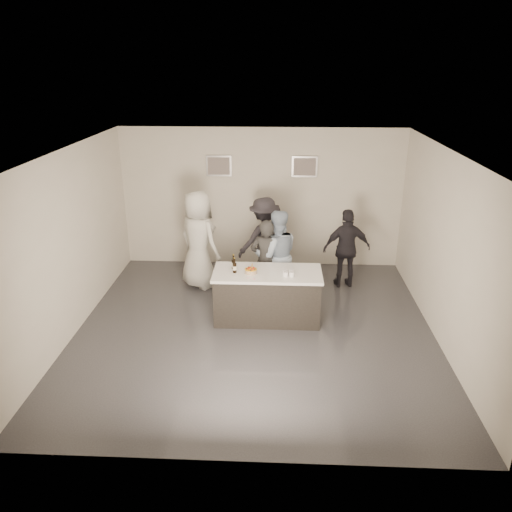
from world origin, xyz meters
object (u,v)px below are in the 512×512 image
Objects in this scene: beer_bottle_a at (234,262)px; person_main_blue at (277,255)px; person_guest_right at (347,249)px; person_guest_back at (264,239)px; bar_counter at (267,296)px; person_main_black at (266,261)px; beer_bottle_b at (235,265)px; person_guest_left at (199,240)px; cake at (251,271)px.

person_main_blue is at bearing 46.21° from beer_bottle_a.
person_main_blue is 1.51m from person_guest_right.
person_main_blue is at bearing 15.69° from person_guest_right.
person_guest_back is (-0.26, 0.87, 0.00)m from person_main_blue.
beer_bottle_a is (-0.59, 0.10, 0.58)m from bar_counter.
person_guest_back is at bearing -17.23° from person_guest_right.
person_guest_back is at bearing -80.52° from person_main_black.
beer_bottle_a is 0.85m from person_main_black.
bar_counter is 7.15× the size of beer_bottle_a.
person_guest_back is (0.45, 1.80, -0.16)m from beer_bottle_b.
person_main_blue reaches higher than beer_bottle_a.
person_main_blue reaches higher than person_main_black.
person_guest_left is at bearing -12.03° from person_guest_back.
cake is 0.79× the size of beer_bottle_a.
person_guest_left is at bearing 123.03° from beer_bottle_a.
bar_counter is at bearing 63.65° from person_guest_back.
person_main_black is 1.03m from person_guest_back.
person_main_blue is (0.19, 0.16, 0.07)m from person_main_black.
person_main_black is 1.00× the size of person_guest_right.
beer_bottle_b is 0.15× the size of person_guest_back.
person_main_black is 1.49m from person_guest_left.
beer_bottle_b is at bearing 62.34° from person_main_black.
beer_bottle_a is 0.15× the size of person_guest_back.
person_guest_back is (0.17, 1.82, -0.07)m from cake.
person_guest_right is 0.92× the size of person_guest_back.
person_guest_back is (-1.64, 0.28, 0.07)m from person_guest_right.
person_main_black is 1.75m from person_guest_right.
person_guest_back reaches higher than person_main_blue.
person_guest_back is (-0.06, 1.03, 0.07)m from person_main_black.
person_guest_right is 1.67m from person_guest_back.
person_main_black is at bearing 17.90° from person_guest_right.
beer_bottle_a is at bearing 161.56° from person_guest_left.
person_main_black is at bearing 73.45° from cake.
person_guest_left reaches higher than person_main_black.
beer_bottle_a is 1.08m from person_main_blue.
person_guest_left reaches higher than cake.
beer_bottle_a is 2.53m from person_guest_right.
person_main_black is at bearing 27.71° from person_main_blue.
beer_bottle_a is at bearing 170.18° from bar_counter.
person_guest_back reaches higher than beer_bottle_a.
person_guest_right reaches higher than beer_bottle_a.
beer_bottle_b reaches higher than bar_counter.
person_guest_back is at bearing 84.59° from cake.
cake is 0.13× the size of person_guest_right.
person_guest_left is (-0.83, 1.39, -0.05)m from beer_bottle_b.
beer_bottle_b is 2.59m from person_guest_right.
cake is 0.29m from beer_bottle_b.
bar_counter is 0.95× the size of person_guest_left.
person_main_black is 0.92× the size of person_guest_back.
person_main_black reaches higher than bar_counter.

